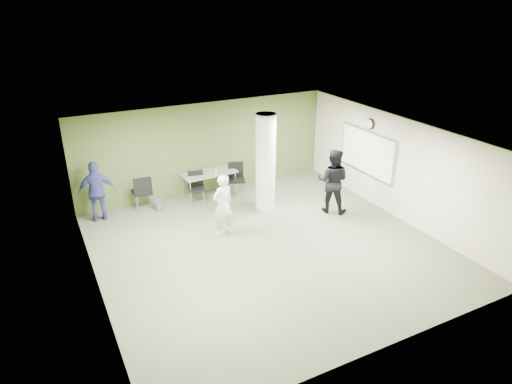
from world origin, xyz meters
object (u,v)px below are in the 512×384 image
folding_table (209,174)px  man_blue (97,192)px  man_black (333,181)px  woman_white (223,205)px  chair_back_left (142,190)px

folding_table → man_blue: size_ratio=0.99×
folding_table → man_blue: bearing=178.4°
folding_table → man_black: 3.72m
folding_table → woman_white: bearing=-106.8°
folding_table → man_black: (2.72, -2.53, 0.19)m
man_blue → chair_back_left: bearing=-164.8°
woman_white → man_black: size_ratio=0.88×
chair_back_left → man_black: man_black is taller
man_black → man_blue: bearing=22.9°
chair_back_left → man_blue: man_blue is taller
man_black → man_blue: 6.46m
woman_white → man_blue: man_blue is taller
woman_white → folding_table: bearing=-117.4°
chair_back_left → woman_white: size_ratio=0.62×
man_black → chair_back_left: bearing=16.5°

